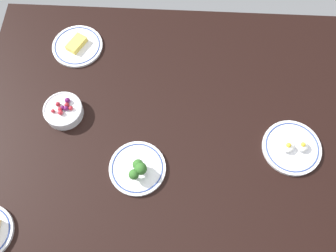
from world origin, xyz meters
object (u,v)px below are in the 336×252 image
plate_cheese (77,46)px  bowl_berries (64,111)px  plate_broccoli (138,168)px  plate_eggs (292,147)px

plate_cheese → bowl_berries: bearing=89.7°
plate_cheese → plate_broccoli: bearing=119.6°
bowl_berries → plate_cheese: bearing=-90.3°
plate_cheese → bowl_berries: 30.35cm
plate_eggs → plate_cheese: bearing=-25.7°
plate_broccoli → plate_eggs: size_ratio=0.95×
plate_cheese → plate_broccoli: 58.57cm
bowl_berries → plate_eggs: 84.03cm
plate_eggs → bowl_berries: bearing=-6.7°
plate_cheese → plate_eggs: size_ratio=0.97×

